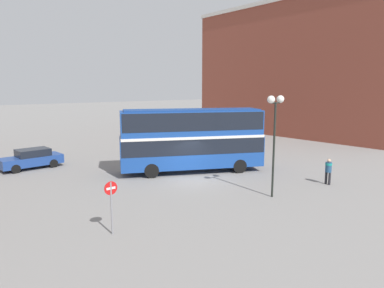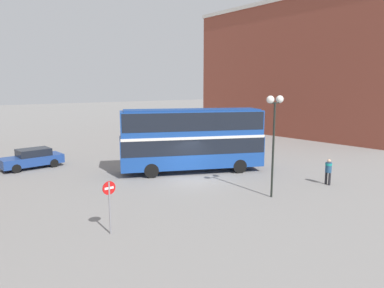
% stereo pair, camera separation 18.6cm
% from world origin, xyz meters
% --- Properties ---
extents(ground_plane, '(240.00, 240.00, 0.00)m').
position_xyz_m(ground_plane, '(0.00, 0.00, 0.00)').
color(ground_plane, gray).
extents(building_row_right, '(9.23, 28.44, 17.24)m').
position_xyz_m(building_row_right, '(26.62, 9.94, 8.63)').
color(building_row_right, brown).
rests_on(building_row_right, ground_plane).
extents(double_decker_bus, '(10.48, 7.03, 4.70)m').
position_xyz_m(double_decker_bus, '(1.59, 1.99, 2.70)').
color(double_decker_bus, '#194293').
rests_on(double_decker_bus, ground_plane).
extents(pedestrian_foreground, '(0.47, 0.47, 1.70)m').
position_xyz_m(pedestrian_foreground, '(6.20, -6.32, 1.04)').
color(pedestrian_foreground, '#232328').
rests_on(pedestrian_foreground, ground_plane).
extents(parked_car_kerb_near, '(4.27, 2.30, 1.49)m').
position_xyz_m(parked_car_kerb_near, '(12.60, 7.70, 0.75)').
color(parked_car_kerb_near, maroon).
rests_on(parked_car_kerb_near, ground_plane).
extents(parked_car_kerb_far, '(4.56, 2.07, 1.53)m').
position_xyz_m(parked_car_kerb_far, '(-7.31, 10.91, 0.77)').
color(parked_car_kerb_far, navy).
rests_on(parked_car_kerb_far, ground_plane).
extents(street_lamp_twin_globe, '(1.27, 0.43, 5.83)m').
position_xyz_m(street_lamp_twin_globe, '(1.29, -5.58, 4.66)').
color(street_lamp_twin_globe, black).
rests_on(street_lamp_twin_globe, ground_plane).
extents(no_entry_sign, '(0.59, 0.08, 2.36)m').
position_xyz_m(no_entry_sign, '(-8.19, -4.29, 1.57)').
color(no_entry_sign, gray).
rests_on(no_entry_sign, ground_plane).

